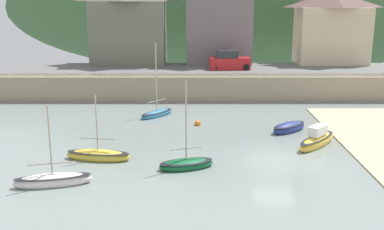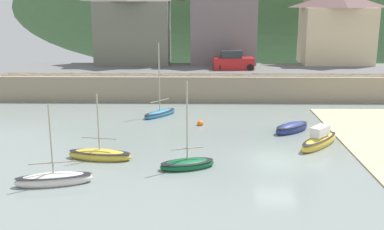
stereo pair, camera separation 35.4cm
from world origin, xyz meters
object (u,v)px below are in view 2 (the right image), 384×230
object	(u,v)px
waterfront_building_centre	(223,10)
sailboat_nearest_shore	(292,128)
sailboat_blue_trim	(319,141)
waterfront_building_left	(133,24)
rowboat_small_beached	(160,113)
dinghy_open_wooden	(54,179)
parked_car_near_slipway	(233,62)
mooring_buoy	(200,123)
sailboat_tall_mast	(100,155)
sailboat_far_left	(187,164)
waterfront_building_right	(337,27)

from	to	relation	value
waterfront_building_centre	sailboat_nearest_shore	world-z (taller)	waterfront_building_centre
sailboat_blue_trim	waterfront_building_left	bearing A→B (deg)	75.13
waterfront_building_centre	sailboat_nearest_shore	distance (m)	21.06
waterfront_building_left	rowboat_small_beached	size ratio (longest dim) A/B	1.36
dinghy_open_wooden	parked_car_near_slipway	world-z (taller)	dinghy_open_wooden
sailboat_nearest_shore	mooring_buoy	world-z (taller)	sailboat_nearest_shore
rowboat_small_beached	dinghy_open_wooden	bearing A→B (deg)	-156.17
sailboat_tall_mast	sailboat_nearest_shore	bearing A→B (deg)	34.13
sailboat_blue_trim	sailboat_far_left	bearing A→B (deg)	156.37
sailboat_nearest_shore	parked_car_near_slipway	bearing A→B (deg)	63.13
waterfront_building_right	sailboat_nearest_shore	bearing A→B (deg)	-113.34
waterfront_building_left	sailboat_tall_mast	world-z (taller)	waterfront_building_left
rowboat_small_beached	parked_car_near_slipway	world-z (taller)	rowboat_small_beached
rowboat_small_beached	sailboat_tall_mast	xyz separation A→B (m)	(-2.86, -10.68, 0.01)
waterfront_building_centre	waterfront_building_right	bearing A→B (deg)	0.00
waterfront_building_right	sailboat_far_left	distance (m)	31.61
sailboat_tall_mast	mooring_buoy	bearing A→B (deg)	60.31
waterfront_building_right	sailboat_tall_mast	distance (m)	33.53
mooring_buoy	sailboat_tall_mast	bearing A→B (deg)	-128.48
waterfront_building_right	dinghy_open_wooden	bearing A→B (deg)	-128.02
waterfront_building_centre	waterfront_building_right	size ratio (longest dim) A/B	1.45
sailboat_blue_trim	parked_car_near_slipway	xyz separation A→B (m)	(-4.61, 18.00, 2.81)
sailboat_blue_trim	dinghy_open_wooden	xyz separation A→B (m)	(-15.86, -6.78, -0.11)
sailboat_nearest_shore	sailboat_far_left	xyz separation A→B (m)	(-7.57, -7.65, -0.03)
waterfront_building_left	sailboat_blue_trim	world-z (taller)	waterfront_building_left
dinghy_open_wooden	sailboat_blue_trim	bearing A→B (deg)	10.34
dinghy_open_wooden	mooring_buoy	xyz separation A→B (m)	(7.88, 11.92, -0.14)
waterfront_building_left	sailboat_far_left	distance (m)	28.25
rowboat_small_beached	mooring_buoy	bearing A→B (deg)	-89.01
sailboat_blue_trim	sailboat_nearest_shore	bearing A→B (deg)	59.62
sailboat_far_left	mooring_buoy	bearing A→B (deg)	67.30
waterfront_building_left	waterfront_building_centre	world-z (taller)	waterfront_building_centre
waterfront_building_centre	mooring_buoy	world-z (taller)	waterfront_building_centre
waterfront_building_right	sailboat_far_left	size ratio (longest dim) A/B	1.47
sailboat_tall_mast	sailboat_far_left	xyz separation A→B (m)	(5.47, -1.48, -0.02)
waterfront_building_right	rowboat_small_beached	distance (m)	24.22
sailboat_tall_mast	dinghy_open_wooden	size ratio (longest dim) A/B	0.92
sailboat_nearest_shore	sailboat_far_left	world-z (taller)	sailboat_far_left
rowboat_small_beached	mooring_buoy	size ratio (longest dim) A/B	12.77
sailboat_nearest_shore	mooring_buoy	size ratio (longest dim) A/B	6.72
waterfront_building_left	dinghy_open_wooden	bearing A→B (deg)	-90.93
sailboat_nearest_shore	mooring_buoy	xyz separation A→B (m)	(-6.79, 1.68, -0.14)
sailboat_tall_mast	waterfront_building_right	bearing A→B (deg)	58.66
sailboat_nearest_shore	sailboat_tall_mast	size ratio (longest dim) A/B	0.77
waterfront_building_right	sailboat_blue_trim	size ratio (longest dim) A/B	1.96
waterfront_building_right	sailboat_far_left	world-z (taller)	waterfront_building_right
sailboat_far_left	mooring_buoy	distance (m)	9.37
sailboat_far_left	parked_car_near_slipway	xyz separation A→B (m)	(4.14, 22.19, 2.95)
waterfront_building_left	sailboat_nearest_shore	world-z (taller)	waterfront_building_left
waterfront_building_centre	dinghy_open_wooden	bearing A→B (deg)	-109.53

